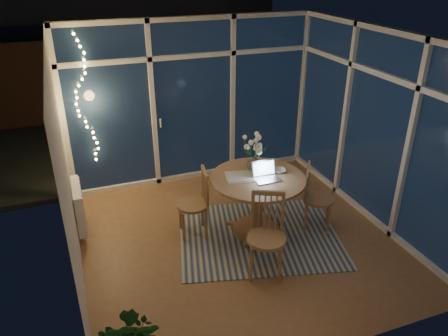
{
  "coord_description": "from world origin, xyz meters",
  "views": [
    {
      "loc": [
        -1.86,
        -4.43,
        3.41
      ],
      "look_at": [
        -0.12,
        0.25,
        0.95
      ],
      "focal_mm": 35.0,
      "sensor_mm": 36.0,
      "label": 1
    }
  ],
  "objects": [
    {
      "name": "bowl",
      "position": [
        0.59,
        0.1,
        0.86
      ],
      "size": [
        0.18,
        0.18,
        0.04
      ],
      "primitive_type": "imported",
      "rotation": [
        0.0,
        0.0,
        -0.25
      ],
      "color": "silver",
      "rests_on": "dining_table"
    },
    {
      "name": "flower_vase",
      "position": [
        0.31,
        0.26,
        0.94
      ],
      "size": [
        0.25,
        0.25,
        0.21
      ],
      "primitive_type": "imported",
      "rotation": [
        0.0,
        0.0,
        -0.25
      ],
      "color": "silver",
      "rests_on": "dining_table"
    },
    {
      "name": "window_wall_right",
      "position": [
        1.96,
        0.0,
        1.3
      ],
      "size": [
        0.1,
        4.0,
        2.6
      ],
      "primitive_type": "cube",
      "color": "white",
      "rests_on": "floor"
    },
    {
      "name": "floor",
      "position": [
        0.0,
        0.0,
        0.0
      ],
      "size": [
        4.0,
        4.0,
        0.0
      ],
      "primitive_type": "plane",
      "color": "brown",
      "rests_on": "ground"
    },
    {
      "name": "wall_front",
      "position": [
        0.0,
        -2.0,
        1.3
      ],
      "size": [
        4.0,
        0.04,
        2.6
      ],
      "primitive_type": "cube",
      "color": "beige",
      "rests_on": "floor"
    },
    {
      "name": "wall_left",
      "position": [
        -2.0,
        0.0,
        1.3
      ],
      "size": [
        0.04,
        4.0,
        2.6
      ],
      "primitive_type": "cube",
      "color": "beige",
      "rests_on": "floor"
    },
    {
      "name": "radiator",
      "position": [
        -1.94,
        0.9,
        0.4
      ],
      "size": [
        0.1,
        0.7,
        0.58
      ],
      "primitive_type": "cube",
      "color": "white",
      "rests_on": "wall_left"
    },
    {
      "name": "fairy_lights",
      "position": [
        -1.65,
        1.88,
        1.52
      ],
      "size": [
        0.24,
        0.1,
        1.85
      ],
      "primitive_type": null,
      "color": "#ECC15E",
      "rests_on": "window_wall_back"
    },
    {
      "name": "wall_back",
      "position": [
        0.0,
        2.0,
        1.3
      ],
      "size": [
        4.0,
        0.04,
        2.6
      ],
      "primitive_type": "cube",
      "color": "beige",
      "rests_on": "floor"
    },
    {
      "name": "neighbour_roof",
      "position": [
        0.3,
        8.5,
        2.2
      ],
      "size": [
        7.0,
        3.0,
        2.2
      ],
      "primitive_type": "cube",
      "color": "#33363E",
      "rests_on": "ground"
    },
    {
      "name": "chair_front",
      "position": [
        0.02,
        -0.75,
        0.51
      ],
      "size": [
        0.64,
        0.64,
        1.03
      ],
      "primitive_type": "cube",
      "rotation": [
        0.0,
        0.0,
        -0.45
      ],
      "color": "#8D603F",
      "rests_on": "floor"
    },
    {
      "name": "garden_fence",
      "position": [
        0.0,
        5.5,
        0.9
      ],
      "size": [
        11.0,
        0.08,
        1.8
      ],
      "primitive_type": "cube",
      "color": "#392414",
      "rests_on": "ground"
    },
    {
      "name": "garden_shrubs",
      "position": [
        -0.8,
        3.4,
        0.45
      ],
      "size": [
        0.9,
        0.9,
        0.9
      ],
      "primitive_type": "sphere",
      "color": "black",
      "rests_on": "ground"
    },
    {
      "name": "wall_right",
      "position": [
        2.0,
        0.0,
        1.3
      ],
      "size": [
        0.04,
        4.0,
        2.6
      ],
      "primitive_type": "cube",
      "color": "beige",
      "rests_on": "floor"
    },
    {
      "name": "laptop",
      "position": [
        0.35,
        -0.05,
        0.96
      ],
      "size": [
        0.33,
        0.28,
        0.24
      ],
      "primitive_type": null,
      "rotation": [
        0.0,
        0.0,
        -0.0
      ],
      "color": "silver",
      "rests_on": "dining_table"
    },
    {
      "name": "phone",
      "position": [
        0.24,
        -0.01,
        0.84
      ],
      "size": [
        0.11,
        0.06,
        0.01
      ],
      "primitive_type": "cube",
      "rotation": [
        0.0,
        0.0,
        -0.13
      ],
      "color": "black",
      "rests_on": "dining_table"
    },
    {
      "name": "garden_patio",
      "position": [
        0.5,
        5.0,
        -0.06
      ],
      "size": [
        12.0,
        6.0,
        0.1
      ],
      "primitive_type": "cube",
      "color": "black",
      "rests_on": "ground"
    },
    {
      "name": "newspapers",
      "position": [
        0.06,
        0.13,
        0.84
      ],
      "size": [
        0.44,
        0.36,
        0.01
      ],
      "primitive_type": "cube",
      "rotation": [
        0.0,
        0.0,
        -0.16
      ],
      "color": "beige",
      "rests_on": "dining_table"
    },
    {
      "name": "chair_right",
      "position": [
        1.09,
        -0.13,
        0.47
      ],
      "size": [
        0.6,
        0.6,
        0.95
      ],
      "primitive_type": "cube",
      "rotation": [
        0.0,
        0.0,
        1.02
      ],
      "color": "#8D603F",
      "rests_on": "floor"
    },
    {
      "name": "ceiling",
      "position": [
        0.0,
        0.0,
        2.6
      ],
      "size": [
        4.0,
        4.0,
        0.0
      ],
      "primitive_type": "plane",
      "color": "white",
      "rests_on": "wall_back"
    },
    {
      "name": "dining_table",
      "position": [
        0.27,
        0.05,
        0.42
      ],
      "size": [
        1.49,
        1.49,
        0.84
      ],
      "primitive_type": "cylinder",
      "rotation": [
        0.0,
        0.0,
        -0.25
      ],
      "color": "#8D603F",
      "rests_on": "floor"
    },
    {
      "name": "rug",
      "position": [
        0.27,
        -0.05,
        0.01
      ],
      "size": [
        2.46,
        2.15,
        0.01
      ],
      "primitive_type": "cube",
      "rotation": [
        0.0,
        0.0,
        -0.25
      ],
      "color": "beige",
      "rests_on": "floor"
    },
    {
      "name": "chair_left",
      "position": [
        -0.54,
        0.31,
        0.48
      ],
      "size": [
        0.5,
        0.5,
        0.96
      ],
      "primitive_type": "cube",
      "rotation": [
        0.0,
        0.0,
        -1.71
      ],
      "color": "#8D603F",
      "rests_on": "floor"
    },
    {
      "name": "window_wall_back",
      "position": [
        0.0,
        1.96,
        1.3
      ],
      "size": [
        4.0,
        0.1,
        2.6
      ],
      "primitive_type": "cube",
      "color": "white",
      "rests_on": "floor"
    }
  ]
}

